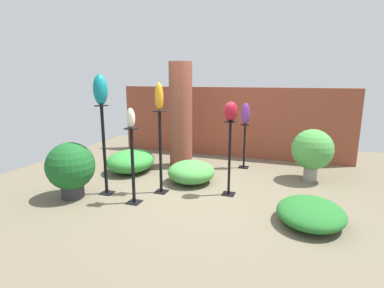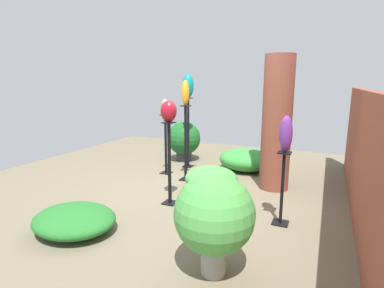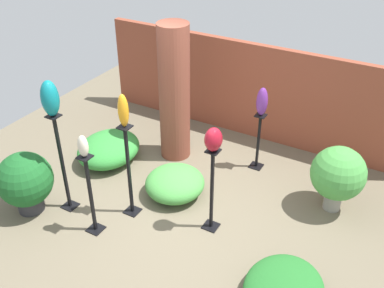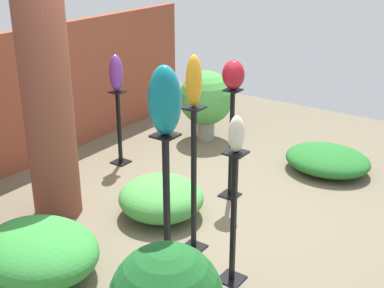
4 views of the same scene
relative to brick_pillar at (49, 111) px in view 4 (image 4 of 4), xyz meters
The scene contains 17 objects.
ground_plane 1.85m from the brick_pillar, 56.78° to the right, with size 8.00×8.00×0.00m, color #6B604C.
brick_wall_back 1.48m from the brick_pillar, 56.16° to the left, with size 5.60×0.12×1.67m, color brown.
brick_pillar is the anchor object (origin of this frame).
pedestal_ruby 1.93m from the brick_pillar, 44.01° to the right, with size 0.20×0.20×1.22m.
pedestal_amber 1.64m from the brick_pillar, 81.40° to the right, with size 0.20×0.20×1.37m.
pedestal_teal 2.03m from the brick_pillar, 107.62° to the right, with size 0.20×0.20×1.46m.
pedestal_ivory 2.16m from the brick_pillar, 89.39° to the right, with size 0.20×0.20×1.17m.
pedestal_violet 1.51m from the brick_pillar, 13.45° to the left, with size 0.20×0.20×0.94m.
art_vase_ruby 1.87m from the brick_pillar, 44.01° to the right, with size 0.22×0.24×0.31m, color maroon.
art_vase_amber 1.64m from the brick_pillar, 81.40° to the right, with size 0.14×0.13×0.44m, color orange.
art_vase_teal 2.07m from the brick_pillar, 107.62° to the right, with size 0.22×0.23×0.47m, color #0F727A.
art_vase_ivory 2.10m from the brick_pillar, 89.39° to the right, with size 0.13×0.12×0.29m, color beige.
art_vase_violet 1.35m from the brick_pillar, 13.45° to the left, with size 0.17×0.16×0.45m, color #6B2D8C.
potted_plant_front_left 2.68m from the brick_pillar, ahead, with size 0.74×0.74×0.97m.
foliage_bed_east 1.41m from the brick_pillar, 59.23° to the right, with size 0.86×0.88×0.40m, color #479942.
foliage_bed_west 3.34m from the brick_pillar, 36.80° to the right, with size 0.88×1.03×0.29m, color #236B28.
foliage_bed_center 1.40m from the brick_pillar, 139.97° to the right, with size 0.93×1.09×0.44m, color #338C38.
Camera 4 is at (-4.06, -2.71, 2.74)m, focal length 50.00 mm.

